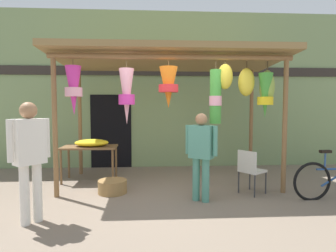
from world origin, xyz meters
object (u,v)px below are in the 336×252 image
object	(u,v)px
display_table	(90,150)
flower_heap_on_table	(92,143)
customer_foreground	(201,150)
folding_chair	(250,168)
vendor_in_orange	(30,152)
wicker_basket_by_table	(113,187)

from	to	relation	value
display_table	flower_heap_on_table	size ratio (longest dim) A/B	1.60
display_table	customer_foreground	bearing A→B (deg)	-33.87
folding_chair	customer_foreground	xyz separation A→B (m)	(-1.00, -0.34, 0.41)
flower_heap_on_table	folding_chair	size ratio (longest dim) A/B	0.89
flower_heap_on_table	display_table	bearing A→B (deg)	156.34
vendor_in_orange	customer_foreground	distance (m)	2.70
customer_foreground	folding_chair	bearing A→B (deg)	18.59
wicker_basket_by_table	customer_foreground	bearing A→B (deg)	-19.21
folding_chair	vendor_in_orange	xyz separation A→B (m)	(-3.59, -1.12, 0.52)
flower_heap_on_table	wicker_basket_by_table	size ratio (longest dim) A/B	1.35
flower_heap_on_table	vendor_in_orange	bearing A→B (deg)	-99.93
wicker_basket_by_table	display_table	bearing A→B (deg)	123.69
display_table	folding_chair	xyz separation A→B (m)	(3.26, -1.18, -0.19)
flower_heap_on_table	folding_chair	bearing A→B (deg)	-19.74
folding_chair	wicker_basket_by_table	world-z (taller)	folding_chair
flower_heap_on_table	customer_foreground	size ratio (longest dim) A/B	0.48
display_table	flower_heap_on_table	world-z (taller)	flower_heap_on_table
vendor_in_orange	folding_chair	bearing A→B (deg)	17.40
display_table	wicker_basket_by_table	distance (m)	1.27
flower_heap_on_table	wicker_basket_by_table	bearing A→B (deg)	-58.48
display_table	customer_foreground	world-z (taller)	customer_foreground
customer_foreground	flower_heap_on_table	bearing A→B (deg)	145.84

